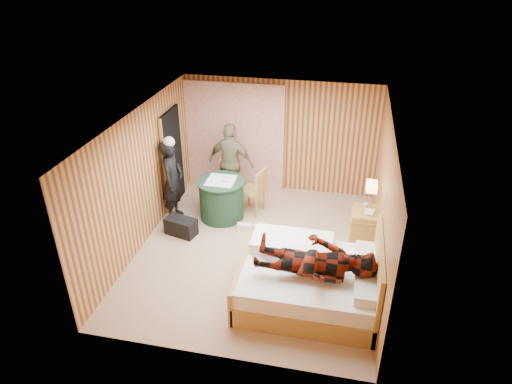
% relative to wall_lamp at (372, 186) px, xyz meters
% --- Properties ---
extents(floor, '(4.20, 5.00, 0.01)m').
position_rel_wall_lamp_xyz_m(floor, '(-1.92, -0.45, -1.30)').
color(floor, tan).
rests_on(floor, ground).
extents(ceiling, '(4.20, 5.00, 0.01)m').
position_rel_wall_lamp_xyz_m(ceiling, '(-1.92, -0.45, 1.20)').
color(ceiling, silver).
rests_on(ceiling, wall_back).
extents(wall_back, '(4.20, 0.02, 2.50)m').
position_rel_wall_lamp_xyz_m(wall_back, '(-1.92, 2.05, -0.05)').
color(wall_back, tan).
rests_on(wall_back, floor).
extents(wall_left, '(0.02, 5.00, 2.50)m').
position_rel_wall_lamp_xyz_m(wall_left, '(-4.02, -0.45, -0.05)').
color(wall_left, tan).
rests_on(wall_left, floor).
extents(wall_right, '(0.02, 5.00, 2.50)m').
position_rel_wall_lamp_xyz_m(wall_right, '(0.18, -0.45, -0.05)').
color(wall_right, tan).
rests_on(wall_right, floor).
extents(curtain, '(2.20, 0.08, 2.40)m').
position_rel_wall_lamp_xyz_m(curtain, '(-2.92, 1.98, -0.10)').
color(curtain, beige).
rests_on(curtain, floor).
extents(doorway, '(0.06, 0.90, 2.05)m').
position_rel_wall_lamp_xyz_m(doorway, '(-3.98, 0.95, -0.28)').
color(doorway, black).
rests_on(doorway, floor).
extents(wall_lamp, '(0.26, 0.24, 0.16)m').
position_rel_wall_lamp_xyz_m(wall_lamp, '(0.00, 0.00, 0.00)').
color(wall_lamp, gold).
rests_on(wall_lamp, wall_right).
extents(bed, '(2.18, 1.72, 1.18)m').
position_rel_wall_lamp_xyz_m(bed, '(-0.81, -1.51, -0.96)').
color(bed, tan).
rests_on(bed, floor).
extents(nightstand, '(0.46, 0.63, 0.60)m').
position_rel_wall_lamp_xyz_m(nightstand, '(-0.04, 0.35, -0.99)').
color(nightstand, tan).
rests_on(nightstand, floor).
extents(round_table, '(0.95, 0.95, 0.84)m').
position_rel_wall_lamp_xyz_m(round_table, '(-2.84, 0.54, -0.88)').
color(round_table, '#1C3D28').
rests_on(round_table, floor).
extents(chair_far, '(0.51, 0.51, 0.93)m').
position_rel_wall_lamp_xyz_m(chair_far, '(-2.87, 1.29, -0.76)').
color(chair_far, tan).
rests_on(chair_far, floor).
extents(chair_near, '(0.55, 0.55, 0.98)m').
position_rel_wall_lamp_xyz_m(chair_near, '(-2.20, 0.87, -0.73)').
color(chair_near, tan).
rests_on(chair_near, floor).
extents(duffel_bag, '(0.65, 0.45, 0.34)m').
position_rel_wall_lamp_xyz_m(duffel_bag, '(-3.44, -0.23, -1.13)').
color(duffel_bag, black).
rests_on(duffel_bag, floor).
extents(sneaker_left, '(0.31, 0.14, 0.13)m').
position_rel_wall_lamp_xyz_m(sneaker_left, '(-2.28, 0.17, -1.23)').
color(sneaker_left, silver).
rests_on(sneaker_left, floor).
extents(sneaker_right, '(0.29, 0.18, 0.12)m').
position_rel_wall_lamp_xyz_m(sneaker_right, '(-1.98, 0.17, -1.24)').
color(sneaker_right, silver).
rests_on(sneaker_right, floor).
extents(woman_standing, '(0.40, 0.61, 1.68)m').
position_rel_wall_lamp_xyz_m(woman_standing, '(-3.77, 0.34, -0.46)').
color(woman_standing, black).
rests_on(woman_standing, floor).
extents(man_at_table, '(1.06, 0.57, 1.72)m').
position_rel_wall_lamp_xyz_m(man_at_table, '(-2.84, 1.34, -0.44)').
color(man_at_table, '#706C4A').
rests_on(man_at_table, floor).
extents(man_on_bed, '(0.86, 0.67, 1.77)m').
position_rel_wall_lamp_xyz_m(man_on_bed, '(-0.77, -1.75, -0.28)').
color(man_on_bed, '#641709').
rests_on(man_on_bed, bed).
extents(book_lower, '(0.17, 0.23, 0.02)m').
position_rel_wall_lamp_xyz_m(book_lower, '(-0.04, 0.30, -0.68)').
color(book_lower, silver).
rests_on(book_lower, nightstand).
extents(book_upper, '(0.21, 0.25, 0.02)m').
position_rel_wall_lamp_xyz_m(book_upper, '(-0.04, 0.30, -0.66)').
color(book_upper, silver).
rests_on(book_upper, nightstand).
extents(cup_nightstand, '(0.12, 0.12, 0.09)m').
position_rel_wall_lamp_xyz_m(cup_nightstand, '(-0.04, 0.48, -0.65)').
color(cup_nightstand, silver).
rests_on(cup_nightstand, nightstand).
extents(cup_table, '(0.16, 0.16, 0.10)m').
position_rel_wall_lamp_xyz_m(cup_table, '(-2.74, 0.49, -0.41)').
color(cup_table, silver).
rests_on(cup_table, round_table).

